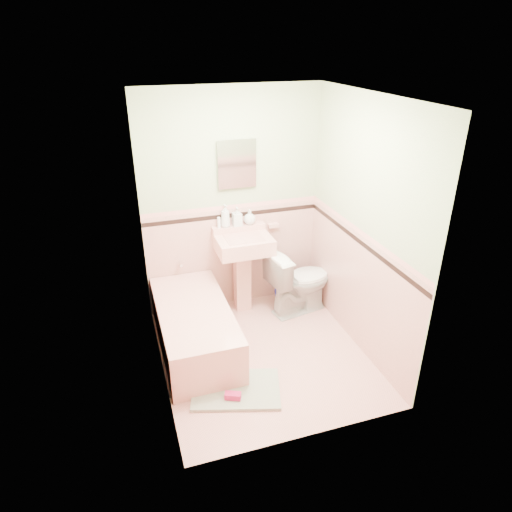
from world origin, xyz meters
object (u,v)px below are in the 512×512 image
object	(u,v)px
soap_bottle_left	(225,216)
shoe	(233,396)
bathtub	(195,329)
medicine_cabinet	(237,164)
toilet	(300,281)
bucket	(283,293)
soap_bottle_mid	(237,216)
soap_bottle_right	(250,217)
sink	(244,275)

from	to	relation	value
soap_bottle_left	shoe	xyz separation A→B (m)	(-0.37, -1.58, -1.08)
bathtub	medicine_cabinet	size ratio (longest dim) A/B	3.11
toilet	bucket	xyz separation A→B (m)	(-0.11, 0.23, -0.27)
soap_bottle_mid	shoe	size ratio (longest dim) A/B	1.50
soap_bottle_mid	bucket	distance (m)	1.14
bathtub	soap_bottle_left	bearing A→B (deg)	53.25
soap_bottle_right	shoe	distance (m)	2.00
sink	toilet	size ratio (longest dim) A/B	1.22
medicine_cabinet	soap_bottle_mid	size ratio (longest dim) A/B	2.25
sink	medicine_cabinet	xyz separation A→B (m)	(0.00, 0.21, 1.23)
bathtub	bucket	world-z (taller)	bathtub
soap_bottle_mid	soap_bottle_right	xyz separation A→B (m)	(0.15, 0.00, -0.02)
soap_bottle_left	soap_bottle_right	bearing A→B (deg)	0.00
shoe	soap_bottle_mid	bearing A→B (deg)	96.40
soap_bottle_mid	shoe	distance (m)	1.96
sink	medicine_cabinet	distance (m)	1.24
medicine_cabinet	bathtub	bearing A→B (deg)	-132.58
medicine_cabinet	soap_bottle_left	xyz separation A→B (m)	(-0.15, -0.03, -0.56)
toilet	bucket	world-z (taller)	toilet
toilet	soap_bottle_mid	bearing A→B (deg)	48.70
soap_bottle_left	bathtub	bearing A→B (deg)	-126.75
bucket	toilet	bearing A→B (deg)	-64.97
soap_bottle_right	bucket	world-z (taller)	soap_bottle_right
soap_bottle_right	bucket	size ratio (longest dim) A/B	0.73
soap_bottle_right	sink	bearing A→B (deg)	-125.73
bucket	shoe	bearing A→B (deg)	-125.44
bathtub	soap_bottle_left	world-z (taller)	soap_bottle_left
toilet	shoe	bearing A→B (deg)	125.72
bucket	soap_bottle_left	bearing A→B (deg)	168.24
soap_bottle_mid	toilet	bearing A→B (deg)	-30.04
sink	bucket	bearing A→B (deg)	4.88
soap_bottle_left	sink	bearing A→B (deg)	-50.25
medicine_cabinet	soap_bottle_left	size ratio (longest dim) A/B	1.87
medicine_cabinet	bucket	world-z (taller)	medicine_cabinet
medicine_cabinet	bucket	distance (m)	1.67
sink	shoe	xyz separation A→B (m)	(-0.52, -1.40, -0.41)
bathtub	sink	xyz separation A→B (m)	(0.68, 0.53, 0.25)
soap_bottle_left	bucket	bearing A→B (deg)	-11.76
bathtub	soap_bottle_right	world-z (taller)	soap_bottle_right
soap_bottle_left	soap_bottle_right	size ratio (longest dim) A/B	1.52
sink	bucket	world-z (taller)	sink
bathtub	soap_bottle_left	xyz separation A→B (m)	(0.53, 0.71, 0.91)
soap_bottle_left	medicine_cabinet	bearing A→B (deg)	11.33
soap_bottle_left	bucket	world-z (taller)	soap_bottle_left
bathtub	soap_bottle_left	distance (m)	1.27
medicine_cabinet	soap_bottle_mid	xyz separation A→B (m)	(-0.02, -0.03, -0.58)
sink	medicine_cabinet	world-z (taller)	medicine_cabinet
soap_bottle_mid	bucket	world-z (taller)	soap_bottle_mid
bathtub	medicine_cabinet	distance (m)	1.78
bucket	shoe	distance (m)	1.77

